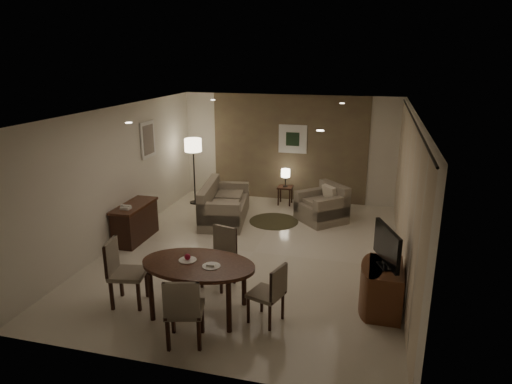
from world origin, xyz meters
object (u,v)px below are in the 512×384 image
(chair_right, at_px, (266,293))
(side_table, at_px, (285,195))
(console_desk, at_px, (135,222))
(tv_cabinet, at_px, (385,289))
(armchair, at_px, (322,204))
(chair_left, at_px, (128,273))
(dining_table, at_px, (199,288))
(chair_far, at_px, (218,258))
(sofa, at_px, (225,202))
(floor_lamp, at_px, (194,171))
(chair_near, at_px, (185,308))

(chair_right, distance_m, side_table, 5.33)
(console_desk, height_order, tv_cabinet, console_desk)
(tv_cabinet, relative_size, armchair, 0.96)
(chair_left, bearing_deg, dining_table, -99.44)
(side_table, bearing_deg, console_desk, -129.42)
(chair_right, bearing_deg, side_table, -153.44)
(dining_table, xyz_separation_m, chair_far, (-0.01, 0.84, 0.09))
(console_desk, xyz_separation_m, chair_left, (1.16, -2.28, 0.13))
(dining_table, bearing_deg, tv_cabinet, 16.03)
(tv_cabinet, distance_m, sofa, 4.64)
(tv_cabinet, height_order, sofa, sofa)
(dining_table, bearing_deg, sofa, 103.04)
(chair_far, distance_m, chair_right, 1.29)
(chair_left, distance_m, floor_lamp, 4.93)
(tv_cabinet, distance_m, chair_right, 1.78)
(tv_cabinet, distance_m, armchair, 3.80)
(dining_table, bearing_deg, armchair, 73.70)
(chair_left, xyz_separation_m, sofa, (0.23, 3.84, -0.08))
(tv_cabinet, bearing_deg, chair_right, -155.75)
(chair_near, height_order, chair_right, chair_near)
(console_desk, distance_m, armchair, 4.08)
(floor_lamp, bearing_deg, sofa, -41.25)
(tv_cabinet, relative_size, chair_near, 0.91)
(sofa, height_order, armchair, sofa)
(dining_table, relative_size, chair_near, 1.70)
(armchair, bearing_deg, dining_table, -59.12)
(tv_cabinet, relative_size, side_table, 1.94)
(sofa, bearing_deg, chair_left, 167.15)
(armchair, bearing_deg, chair_left, -71.52)
(chair_right, bearing_deg, console_desk, -106.01)
(console_desk, height_order, floor_lamp, floor_lamp)
(chair_near, height_order, side_table, chair_near)
(chair_left, bearing_deg, chair_right, -99.70)
(dining_table, distance_m, armchair, 4.48)
(console_desk, height_order, dining_table, dining_table)
(tv_cabinet, bearing_deg, floor_lamp, 138.80)
(side_table, distance_m, floor_lamp, 2.37)
(tv_cabinet, xyz_separation_m, floor_lamp, (-4.63, 4.05, 0.48))
(chair_far, distance_m, side_table, 4.47)
(console_desk, distance_m, tv_cabinet, 5.11)
(chair_left, xyz_separation_m, side_table, (1.34, 5.33, -0.28))
(chair_near, height_order, floor_lamp, floor_lamp)
(tv_cabinet, bearing_deg, chair_far, 178.03)
(console_desk, distance_m, dining_table, 3.20)
(chair_left, bearing_deg, armchair, -39.91)
(dining_table, height_order, chair_right, chair_right)
(tv_cabinet, relative_size, chair_far, 0.94)
(chair_right, bearing_deg, chair_left, -70.23)
(chair_left, distance_m, chair_right, 2.11)
(sofa, bearing_deg, chair_right, -163.05)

